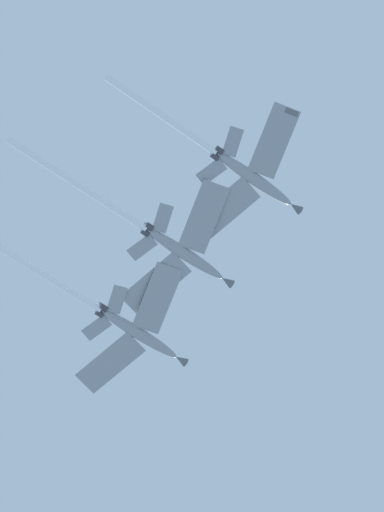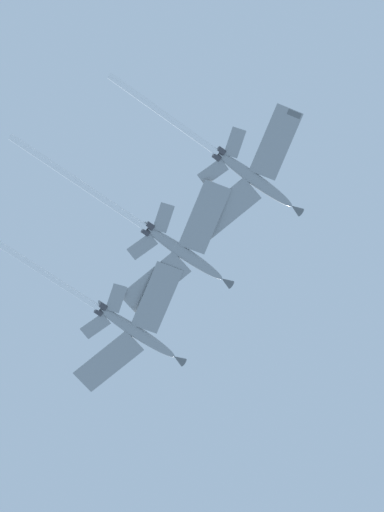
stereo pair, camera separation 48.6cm
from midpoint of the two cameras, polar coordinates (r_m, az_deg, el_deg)
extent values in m
ellipsoid|color=gray|center=(134.33, -3.10, -4.21)|extent=(2.01, 12.11, 3.25)
cone|color=#595E60|center=(136.33, -0.82, -5.68)|extent=(1.26, 1.81, 1.44)
ellipsoid|color=black|center=(135.48, -2.40, -4.58)|extent=(1.10, 2.94, 1.33)
cube|color=gray|center=(135.49, -4.70, -5.77)|extent=(9.55, 5.38, 0.77)
cube|color=#595E60|center=(136.80, -5.81, -6.98)|extent=(1.06, 1.90, 0.40)
cube|color=gray|center=(132.74, -2.04, -2.29)|extent=(9.64, 5.92, 0.77)
cube|color=#595E60|center=(131.92, -1.10, -0.82)|extent=(1.17, 1.92, 0.40)
cube|color=gray|center=(133.65, -5.41, -3.84)|extent=(3.96, 2.73, 0.44)
cube|color=gray|center=(132.46, -4.27, -2.32)|extent=(4.00, 2.92, 0.44)
cube|color=#595E60|center=(134.39, -4.80, -2.92)|extent=(0.28, 2.82, 3.15)
cylinder|color=#38383D|center=(132.87, -5.23, -3.06)|extent=(0.84, 1.14, 0.95)
cylinder|color=#38383D|center=(132.63, -5.01, -2.76)|extent=(0.84, 1.14, 0.95)
cylinder|color=white|center=(130.97, -8.23, -0.89)|extent=(1.40, 16.95, 3.51)
ellipsoid|color=gray|center=(131.78, -0.50, 0.13)|extent=(2.10, 12.12, 3.19)
cone|color=#595E60|center=(133.71, 1.79, -1.41)|extent=(1.27, 1.81, 1.43)
ellipsoid|color=black|center=(132.92, 0.19, -0.28)|extent=(1.12, 2.94, 1.32)
cube|color=gray|center=(132.50, -2.13, -1.50)|extent=(9.54, 5.33, 0.75)
cube|color=#595E60|center=(133.47, -3.26, -2.80)|extent=(1.05, 1.90, 0.40)
cube|color=gray|center=(130.65, 0.59, 2.14)|extent=(9.65, 5.98, 0.75)
cube|color=#595E60|center=(130.19, 1.55, 3.66)|extent=(1.18, 1.92, 0.40)
cube|color=gray|center=(130.96, -2.84, 0.52)|extent=(3.95, 2.71, 0.43)
cube|color=gray|center=(130.15, -1.67, 2.11)|extent=(4.00, 2.94, 0.43)
cube|color=#595E60|center=(131.92, -2.24, 1.43)|extent=(0.30, 2.81, 3.14)
cylinder|color=#38383D|center=(130.34, -2.66, 1.34)|extent=(0.85, 1.14, 0.94)
cylinder|color=#38383D|center=(130.18, -2.43, 1.65)|extent=(0.85, 1.14, 0.94)
cylinder|color=white|center=(128.34, -6.27, 3.99)|extent=(1.69, 20.10, 3.95)
ellipsoid|color=gray|center=(131.05, 3.37, 4.19)|extent=(2.07, 12.12, 3.29)
cone|color=#595E60|center=(133.14, 5.61, 2.57)|extent=(1.27, 1.82, 1.44)
ellipsoid|color=black|center=(132.24, 4.03, 3.74)|extent=(1.11, 2.95, 1.34)
cube|color=gray|center=(131.25, 1.71, 2.53)|extent=(9.54, 5.34, 0.78)
cube|color=#595E60|center=(131.82, 0.54, 1.20)|extent=(1.05, 1.90, 0.41)
cube|color=gray|center=(130.41, 4.51, 6.22)|extent=(9.64, 5.96, 0.78)
cube|color=#595E60|center=(130.35, 5.50, 7.74)|extent=(1.17, 1.92, 0.41)
cube|color=gray|center=(129.89, 1.04, 4.62)|extent=(3.95, 2.71, 0.45)
cube|color=gray|center=(129.53, 2.25, 6.22)|extent=(4.00, 2.94, 0.45)
cube|color=#595E60|center=(131.09, 1.62, 5.50)|extent=(0.29, 2.83, 3.15)
cylinder|color=#38383D|center=(129.43, 1.25, 5.45)|extent=(0.84, 1.15, 0.95)
cylinder|color=#38383D|center=(129.36, 1.49, 5.77)|extent=(0.84, 1.15, 0.95)
cylinder|color=white|center=(127.57, -1.63, 7.73)|extent=(1.48, 16.36, 3.50)
camera|label=1|loc=(0.24, 89.89, -0.49)|focal=73.14mm
camera|label=2|loc=(0.24, -90.11, 0.49)|focal=73.14mm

